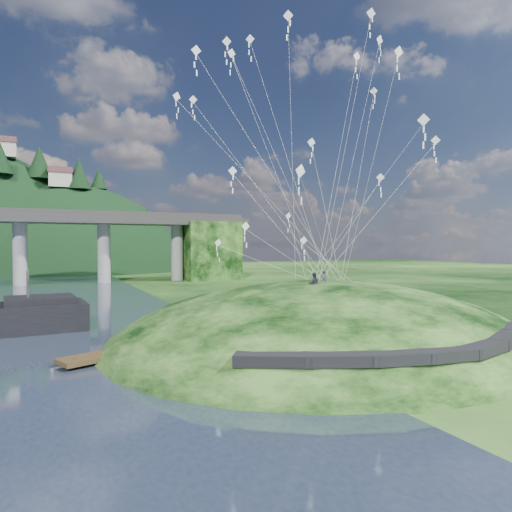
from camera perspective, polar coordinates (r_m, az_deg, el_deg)
name	(u,v)px	position (r m, az deg, el deg)	size (l,w,h in m)	color
ground	(240,359)	(32.51, -1.97, -12.76)	(320.00, 320.00, 0.00)	black
grass_hill	(322,361)	(38.27, 8.19, -12.91)	(36.00, 32.00, 13.00)	black
footpath	(428,348)	(28.23, 20.66, -10.70)	(22.29, 5.84, 0.83)	black
wooden_dock	(147,347)	(35.10, -13.45, -11.05)	(12.67, 6.55, 0.92)	#362816
kite_flyers	(317,272)	(36.03, 7.64, -1.98)	(2.82, 2.36, 1.73)	#262733
kite_swarm	(309,114)	(40.09, 6.60, 17.21)	(20.81, 15.60, 20.53)	white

